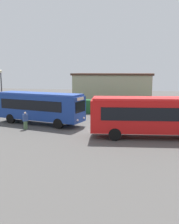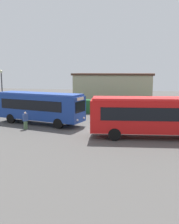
{
  "view_description": "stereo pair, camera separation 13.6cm",
  "coord_description": "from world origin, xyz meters",
  "views": [
    {
      "loc": [
        4.22,
        -22.77,
        5.44
      ],
      "look_at": [
        -1.35,
        0.81,
        1.52
      ],
      "focal_mm": 41.02,
      "sensor_mm": 36.0,
      "label": 1
    },
    {
      "loc": [
        4.35,
        -22.74,
        5.44
      ],
      "look_at": [
        -1.35,
        0.81,
        1.52
      ],
      "focal_mm": 41.02,
      "sensor_mm": 36.0,
      "label": 2
    }
  ],
  "objects": [
    {
      "name": "person_center",
      "position": [
        -7.04,
        -1.27,
        0.87
      ],
      "size": [
        0.49,
        0.52,
        1.66
      ],
      "rotation": [
        0.0,
        0.0,
        5.62
      ],
      "color": "#4C6B47",
      "rests_on": "ground_plane"
    },
    {
      "name": "person_right",
      "position": [
        -5.27,
        5.09,
        0.87
      ],
      "size": [
        0.55,
        0.49,
        1.67
      ],
      "rotation": [
        0.0,
        0.0,
        5.33
      ],
      "color": "#334C8C",
      "rests_on": "ground_plane"
    },
    {
      "name": "hedge_row",
      "position": [
        0.0,
        9.36,
        0.85
      ],
      "size": [
        61.07,
        1.55,
        1.71
      ],
      "primitive_type": "cube",
      "color": "#21592D",
      "rests_on": "ground_plane"
    },
    {
      "name": "traffic_cone",
      "position": [
        -1.66,
        5.04,
        0.3
      ],
      "size": [
        0.36,
        0.36,
        0.6
      ],
      "primitive_type": "cone",
      "color": "orange",
      "rests_on": "ground_plane"
    },
    {
      "name": "bus_blue",
      "position": [
        -6.72,
        1.27,
        1.85
      ],
      "size": [
        9.75,
        4.32,
        3.22
      ],
      "rotation": [
        0.0,
        0.0,
        -0.21
      ],
      "color": "navy",
      "rests_on": "ground_plane"
    },
    {
      "name": "depot_building",
      "position": [
        -1.23,
        16.25,
        2.54
      ],
      "size": [
        11.98,
        5.7,
        5.06
      ],
      "color": "tan",
      "rests_on": "ground_plane"
    },
    {
      "name": "bus_red",
      "position": [
        4.6,
        -1.7,
        1.9
      ],
      "size": [
        10.44,
        3.98,
        3.32
      ],
      "rotation": [
        0.0,
        0.0,
        0.16
      ],
      "color": "red",
      "rests_on": "ground_plane"
    },
    {
      "name": "lamppost",
      "position": [
        -13.45,
        5.21,
        3.47
      ],
      "size": [
        0.36,
        0.36,
        5.55
      ],
      "color": "#38383D",
      "rests_on": "ground_plane"
    },
    {
      "name": "ground_plane",
      "position": [
        0.0,
        0.0,
        0.0
      ],
      "size": [
        98.15,
        98.15,
        0.0
      ],
      "primitive_type": "plane",
      "color": "#514F4C"
    }
  ]
}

